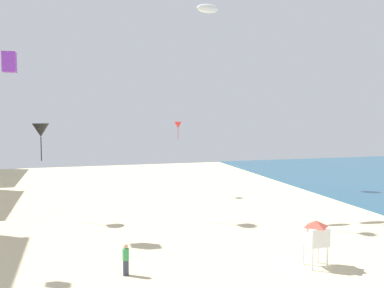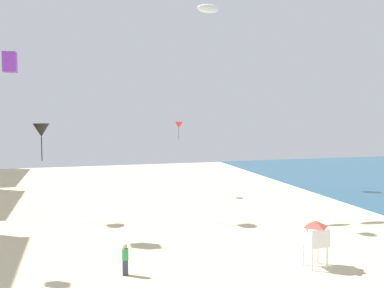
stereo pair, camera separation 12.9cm
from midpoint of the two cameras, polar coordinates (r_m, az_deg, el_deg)
The scene contains 6 objects.
kite_flyer at distance 22.32m, azimuth -8.99°, elevation -15.16°, with size 0.34×0.34×1.64m.
lifeguard_stand at distance 23.86m, azimuth 16.73°, elevation -11.69°, with size 1.10×1.10×2.55m.
kite_white_parafoil at distance 36.27m, azimuth 2.35°, elevation 18.09°, with size 1.89×0.53×0.74m.
kite_purple_box at distance 31.59m, azimuth -23.62°, elevation 10.26°, with size 0.88×0.88×1.38m.
kite_red_delta_3 at distance 42.67m, azimuth -1.75°, elevation 2.63°, with size 0.80×0.80×1.83m.
kite_black_delta at distance 34.48m, azimuth -19.88°, elevation 1.79°, with size 1.29×1.29×2.93m.
Camera 2 is at (-1.89, -7.92, 8.25)m, focal length 38.86 mm.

